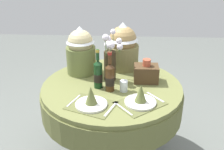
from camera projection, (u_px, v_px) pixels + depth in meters
The scene contains 10 objects.
dining_table at pixel (112, 100), 2.35m from camera, with size 1.23×1.23×0.76m.
place_setting_left at pixel (91, 100), 1.95m from camera, with size 0.41×0.36×0.16m.
place_setting_right at pixel (141, 98), 1.98m from camera, with size 0.43×0.41×0.16m.
flower_vase at pixel (110, 58), 2.29m from camera, with size 0.17×0.24×0.45m.
wine_bottle_left at pixel (98, 74), 2.19m from camera, with size 0.07×0.07×0.34m.
wine_bottle_centre at pixel (110, 77), 2.14m from camera, with size 0.08×0.08×0.34m.
tumbler_near_right at pixel (124, 86), 2.16m from camera, with size 0.07×0.07×0.09m, color silver.
gift_tub_back_left at pixel (81, 49), 2.42m from camera, with size 0.27×0.27×0.45m.
gift_tub_back_centre at pixel (123, 44), 2.53m from camera, with size 0.31×0.31×0.45m.
woven_basket_side_right at pixel (146, 73), 2.31m from camera, with size 0.21×0.16×0.21m.
Camera 1 is at (0.12, -2.03, 1.81)m, focal length 42.30 mm.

